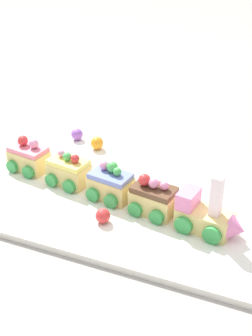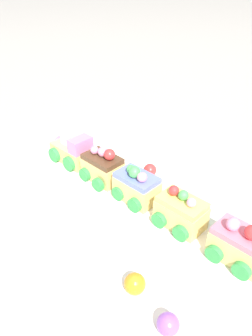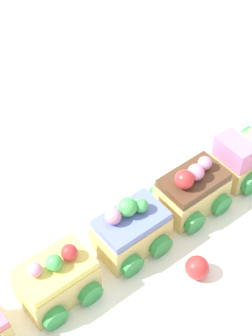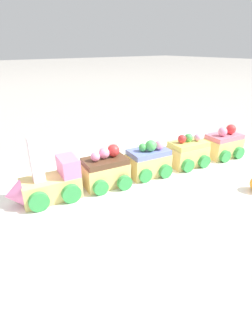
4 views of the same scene
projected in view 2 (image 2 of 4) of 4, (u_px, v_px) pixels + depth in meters
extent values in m
plane|color=gray|center=(123.00, 207.00, 0.59)|extent=(10.00, 10.00, 0.00)
cube|color=white|center=(123.00, 204.00, 0.59)|extent=(0.65, 0.38, 0.01)
cube|color=#E5C675|center=(72.00, 153.00, 0.69)|extent=(0.10, 0.06, 0.04)
cube|color=pink|center=(80.00, 145.00, 0.66)|extent=(0.03, 0.05, 0.03)
cone|color=pink|center=(56.00, 143.00, 0.72)|extent=(0.03, 0.05, 0.04)
cube|color=white|center=(66.00, 139.00, 0.69)|extent=(0.02, 0.02, 0.02)
cube|color=white|center=(65.00, 132.00, 0.68)|extent=(0.02, 0.02, 0.02)
cube|color=white|center=(65.00, 124.00, 0.67)|extent=(0.02, 0.02, 0.02)
cube|color=white|center=(64.00, 116.00, 0.66)|extent=(0.02, 0.02, 0.02)
cylinder|color=green|center=(75.00, 146.00, 0.73)|extent=(0.03, 0.01, 0.03)
cylinder|color=green|center=(54.00, 155.00, 0.69)|extent=(0.03, 0.01, 0.03)
cylinder|color=green|center=(90.00, 154.00, 0.70)|extent=(0.03, 0.01, 0.03)
cylinder|color=green|center=(69.00, 164.00, 0.66)|extent=(0.03, 0.01, 0.03)
cube|color=#E5C675|center=(103.00, 170.00, 0.64)|extent=(0.08, 0.06, 0.04)
cube|color=brown|center=(102.00, 159.00, 0.62)|extent=(0.08, 0.06, 0.01)
sphere|color=red|center=(109.00, 155.00, 0.60)|extent=(0.02, 0.02, 0.02)
sphere|color=pink|center=(103.00, 152.00, 0.61)|extent=(0.02, 0.02, 0.02)
sphere|color=pink|center=(94.00, 150.00, 0.62)|extent=(0.02, 0.02, 0.02)
cylinder|color=green|center=(106.00, 163.00, 0.67)|extent=(0.03, 0.01, 0.03)
cylinder|color=green|center=(85.00, 175.00, 0.63)|extent=(0.03, 0.01, 0.03)
cylinder|color=green|center=(121.00, 171.00, 0.64)|extent=(0.03, 0.01, 0.03)
cylinder|color=green|center=(99.00, 184.00, 0.61)|extent=(0.03, 0.01, 0.03)
cube|color=#E5C675|center=(137.00, 189.00, 0.58)|extent=(0.08, 0.06, 0.04)
cube|color=#6B7AC6|center=(137.00, 178.00, 0.57)|extent=(0.08, 0.06, 0.01)
sphere|color=pink|center=(142.00, 177.00, 0.55)|extent=(0.02, 0.02, 0.02)
sphere|color=#4CBC56|center=(134.00, 172.00, 0.56)|extent=(0.02, 0.02, 0.02)
sphere|color=#4CBC56|center=(129.00, 168.00, 0.57)|extent=(0.02, 0.02, 0.02)
cylinder|color=green|center=(139.00, 181.00, 0.62)|extent=(0.03, 0.01, 0.03)
cylinder|color=green|center=(117.00, 195.00, 0.58)|extent=(0.03, 0.01, 0.03)
cylinder|color=green|center=(156.00, 191.00, 0.59)|extent=(0.03, 0.01, 0.03)
cylinder|color=green|center=(134.00, 205.00, 0.56)|extent=(0.03, 0.01, 0.03)
cube|color=#E5C675|center=(181.00, 215.00, 0.53)|extent=(0.08, 0.06, 0.04)
cube|color=#EFE066|center=(182.00, 202.00, 0.51)|extent=(0.08, 0.06, 0.01)
sphere|color=pink|center=(192.00, 202.00, 0.49)|extent=(0.02, 0.02, 0.01)
sphere|color=#4CBC56|center=(184.00, 195.00, 0.51)|extent=(0.02, 0.02, 0.02)
sphere|color=red|center=(174.00, 190.00, 0.52)|extent=(0.02, 0.02, 0.02)
cylinder|color=green|center=(180.00, 204.00, 0.56)|extent=(0.03, 0.01, 0.03)
cylinder|color=green|center=(159.00, 220.00, 0.53)|extent=(0.03, 0.01, 0.03)
cylinder|color=green|center=(201.00, 216.00, 0.54)|extent=(0.03, 0.01, 0.03)
cylinder|color=green|center=(180.00, 233.00, 0.50)|extent=(0.03, 0.01, 0.03)
cube|color=#E5C675|center=(238.00, 248.00, 0.47)|extent=(0.08, 0.06, 0.04)
cube|color=#E57084|center=(242.00, 235.00, 0.45)|extent=(0.08, 0.06, 0.01)
sphere|color=red|center=(252.00, 233.00, 0.44)|extent=(0.02, 0.02, 0.02)
sphere|color=pink|center=(233.00, 224.00, 0.45)|extent=(0.02, 0.02, 0.02)
cylinder|color=green|center=(234.00, 234.00, 0.50)|extent=(0.03, 0.01, 0.03)
cylinder|color=green|center=(214.00, 254.00, 0.47)|extent=(0.03, 0.01, 0.03)
cylinder|color=green|center=(241.00, 271.00, 0.44)|extent=(0.03, 0.01, 0.03)
sphere|color=red|center=(150.00, 170.00, 0.65)|extent=(0.03, 0.03, 0.03)
sphere|color=#9956C6|center=(168.00, 324.00, 0.38)|extent=(0.03, 0.03, 0.03)
sphere|color=orange|center=(135.00, 284.00, 0.42)|extent=(0.03, 0.03, 0.03)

